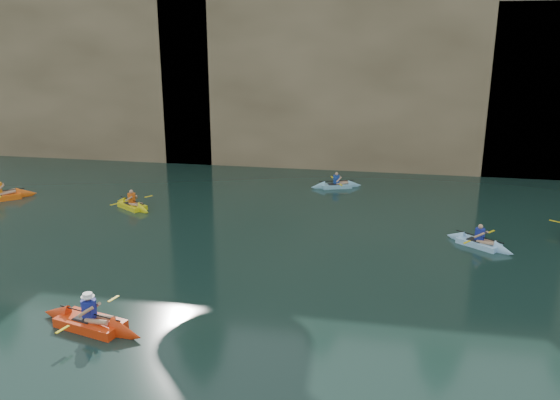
# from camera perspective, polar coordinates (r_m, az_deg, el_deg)

# --- Properties ---
(ground) EXTENTS (160.00, 160.00, 0.00)m
(ground) POSITION_cam_1_polar(r_m,az_deg,el_deg) (13.27, -6.88, -17.83)
(ground) COLOR black
(ground) RESTS_ON ground
(cliff) EXTENTS (70.00, 16.00, 12.00)m
(cliff) POSITION_cam_1_polar(r_m,az_deg,el_deg) (40.59, 6.22, 14.15)
(cliff) COLOR tan
(cliff) RESTS_ON ground
(cliff_slab_west) EXTENTS (26.00, 2.40, 10.56)m
(cliff_slab_west) POSITION_cam_1_polar(r_m,az_deg,el_deg) (40.62, -24.97, 11.76)
(cliff_slab_west) COLOR #957D5A
(cliff_slab_west) RESTS_ON ground
(cliff_slab_center) EXTENTS (24.00, 2.40, 11.40)m
(cliff_slab_center) POSITION_cam_1_polar(r_m,az_deg,el_deg) (33.09, 8.57, 13.10)
(cliff_slab_center) COLOR #957D5A
(cliff_slab_center) RESTS_ON ground
(sea_cave_west) EXTENTS (4.50, 1.00, 4.00)m
(sea_cave_west) POSITION_cam_1_polar(r_m,az_deg,el_deg) (39.27, -22.56, 7.09)
(sea_cave_west) COLOR black
(sea_cave_west) RESTS_ON ground
(sea_cave_center) EXTENTS (3.50, 1.00, 3.20)m
(sea_cave_center) POSITION_cam_1_polar(r_m,az_deg,el_deg) (33.74, -2.07, 6.31)
(sea_cave_center) COLOR black
(sea_cave_center) RESTS_ON ground
(sea_cave_east) EXTENTS (5.00, 1.00, 4.50)m
(sea_cave_east) POSITION_cam_1_polar(r_m,az_deg,el_deg) (33.39, 22.17, 6.15)
(sea_cave_east) COLOR black
(sea_cave_east) RESTS_ON ground
(main_kayaker) EXTENTS (3.46, 2.25, 1.25)m
(main_kayaker) POSITION_cam_1_polar(r_m,az_deg,el_deg) (15.82, -19.20, -11.97)
(main_kayaker) COLOR red
(main_kayaker) RESTS_ON ground
(kayaker_ltblue_near) EXTENTS (2.57, 2.20, 1.08)m
(kayaker_ltblue_near) POSITION_cam_1_polar(r_m,az_deg,el_deg) (21.86, 20.06, -4.22)
(kayaker_ltblue_near) COLOR #98D0FF
(kayaker_ltblue_near) RESTS_ON ground
(kayaker_yellow) EXTENTS (2.60, 2.01, 1.09)m
(kayaker_yellow) POSITION_cam_1_polar(r_m,az_deg,el_deg) (26.07, -15.18, -0.54)
(kayaker_yellow) COLOR yellow
(kayaker_yellow) RESTS_ON ground
(kayaker_ltblue_mid) EXTENTS (2.79, 1.98, 1.04)m
(kayaker_ltblue_mid) POSITION_cam_1_polar(r_m,az_deg,el_deg) (28.85, 5.89, 1.54)
(kayaker_ltblue_mid) COLOR #7BB9CF
(kayaker_ltblue_mid) RESTS_ON ground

